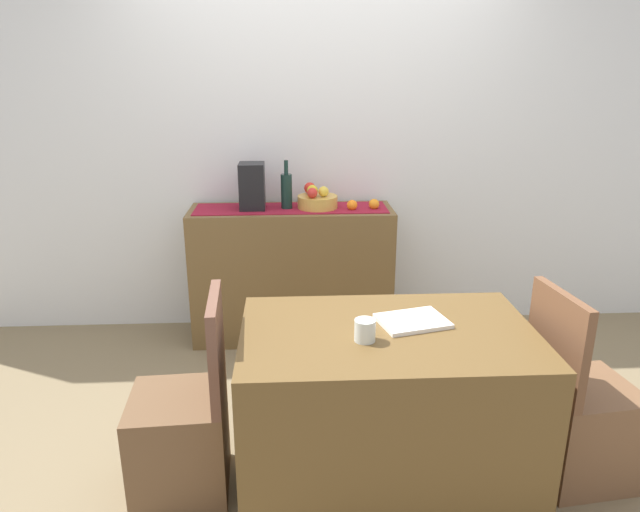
{
  "coord_description": "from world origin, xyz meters",
  "views": [
    {
      "loc": [
        -0.2,
        -2.73,
        1.78
      ],
      "look_at": [
        -0.04,
        0.34,
        0.76
      ],
      "focal_mm": 32.43,
      "sensor_mm": 36.0,
      "label": 1
    }
  ],
  "objects_px": {
    "fruit_bowl": "(318,202)",
    "chair_near_window": "(183,435)",
    "sideboard_console": "(292,274)",
    "dining_table": "(385,408)",
    "coffee_cup": "(365,330)",
    "wine_bottle": "(287,191)",
    "coffee_maker": "(252,187)",
    "open_book": "(413,321)",
    "chair_by_corner": "(579,422)"
  },
  "relations": [
    {
      "from": "fruit_bowl",
      "to": "chair_by_corner",
      "type": "bearing_deg",
      "value": -54.04
    },
    {
      "from": "chair_by_corner",
      "to": "wine_bottle",
      "type": "bearing_deg",
      "value": 130.63
    },
    {
      "from": "coffee_maker",
      "to": "open_book",
      "type": "height_order",
      "value": "coffee_maker"
    },
    {
      "from": "chair_near_window",
      "to": "fruit_bowl",
      "type": "bearing_deg",
      "value": 66.45
    },
    {
      "from": "fruit_bowl",
      "to": "open_book",
      "type": "distance_m",
      "value": 1.49
    },
    {
      "from": "wine_bottle",
      "to": "open_book",
      "type": "height_order",
      "value": "wine_bottle"
    },
    {
      "from": "sideboard_console",
      "to": "chair_near_window",
      "type": "height_order",
      "value": "chair_near_window"
    },
    {
      "from": "chair_near_window",
      "to": "dining_table",
      "type": "bearing_deg",
      "value": -0.06
    },
    {
      "from": "sideboard_console",
      "to": "coffee_maker",
      "type": "relative_size",
      "value": 4.41
    },
    {
      "from": "coffee_maker",
      "to": "coffee_cup",
      "type": "relative_size",
      "value": 3.36
    },
    {
      "from": "sideboard_console",
      "to": "coffee_maker",
      "type": "xyz_separation_m",
      "value": [
        -0.25,
        0.0,
        0.6
      ]
    },
    {
      "from": "fruit_bowl",
      "to": "chair_near_window",
      "type": "distance_m",
      "value": 1.77
    },
    {
      "from": "sideboard_console",
      "to": "coffee_maker",
      "type": "height_order",
      "value": "coffee_maker"
    },
    {
      "from": "open_book",
      "to": "wine_bottle",
      "type": "bearing_deg",
      "value": 95.79
    },
    {
      "from": "dining_table",
      "to": "coffee_cup",
      "type": "bearing_deg",
      "value": -141.59
    },
    {
      "from": "fruit_bowl",
      "to": "coffee_maker",
      "type": "distance_m",
      "value": 0.43
    },
    {
      "from": "dining_table",
      "to": "chair_by_corner",
      "type": "relative_size",
      "value": 1.36
    },
    {
      "from": "wine_bottle",
      "to": "coffee_cup",
      "type": "xyz_separation_m",
      "value": [
        0.31,
        -1.59,
        -0.23
      ]
    },
    {
      "from": "wine_bottle",
      "to": "coffee_cup",
      "type": "distance_m",
      "value": 1.64
    },
    {
      "from": "fruit_bowl",
      "to": "chair_near_window",
      "type": "xyz_separation_m",
      "value": [
        -0.66,
        -1.5,
        -0.67
      ]
    },
    {
      "from": "dining_table",
      "to": "wine_bottle",
      "type": "bearing_deg",
      "value": 105.53
    },
    {
      "from": "sideboard_console",
      "to": "dining_table",
      "type": "height_order",
      "value": "sideboard_console"
    },
    {
      "from": "fruit_bowl",
      "to": "chair_near_window",
      "type": "relative_size",
      "value": 0.29
    },
    {
      "from": "chair_near_window",
      "to": "coffee_cup",
      "type": "bearing_deg",
      "value": -6.57
    },
    {
      "from": "coffee_cup",
      "to": "chair_near_window",
      "type": "height_order",
      "value": "chair_near_window"
    },
    {
      "from": "sideboard_console",
      "to": "dining_table",
      "type": "relative_size",
      "value": 1.08
    },
    {
      "from": "chair_by_corner",
      "to": "coffee_maker",
      "type": "bearing_deg",
      "value": 135.09
    },
    {
      "from": "dining_table",
      "to": "open_book",
      "type": "bearing_deg",
      "value": 29.94
    },
    {
      "from": "coffee_cup",
      "to": "chair_near_window",
      "type": "xyz_separation_m",
      "value": [
        -0.76,
        0.09,
        -0.52
      ]
    },
    {
      "from": "fruit_bowl",
      "to": "chair_near_window",
      "type": "bearing_deg",
      "value": -113.55
    },
    {
      "from": "open_book",
      "to": "chair_by_corner",
      "type": "height_order",
      "value": "chair_by_corner"
    },
    {
      "from": "sideboard_console",
      "to": "dining_table",
      "type": "distance_m",
      "value": 1.56
    },
    {
      "from": "sideboard_console",
      "to": "wine_bottle",
      "type": "xyz_separation_m",
      "value": [
        -0.03,
        0.0,
        0.57
      ]
    },
    {
      "from": "wine_bottle",
      "to": "chair_near_window",
      "type": "relative_size",
      "value": 0.35
    },
    {
      "from": "dining_table",
      "to": "chair_by_corner",
      "type": "xyz_separation_m",
      "value": [
        0.87,
        -0.0,
        -0.1
      ]
    },
    {
      "from": "open_book",
      "to": "coffee_cup",
      "type": "height_order",
      "value": "coffee_cup"
    },
    {
      "from": "sideboard_console",
      "to": "coffee_maker",
      "type": "distance_m",
      "value": 0.65
    },
    {
      "from": "dining_table",
      "to": "open_book",
      "type": "relative_size",
      "value": 4.36
    },
    {
      "from": "sideboard_console",
      "to": "fruit_bowl",
      "type": "xyz_separation_m",
      "value": [
        0.17,
        0.0,
        0.49
      ]
    },
    {
      "from": "fruit_bowl",
      "to": "wine_bottle",
      "type": "bearing_deg",
      "value": 180.0
    },
    {
      "from": "fruit_bowl",
      "to": "coffee_cup",
      "type": "height_order",
      "value": "fruit_bowl"
    },
    {
      "from": "wine_bottle",
      "to": "dining_table",
      "type": "relative_size",
      "value": 0.26
    },
    {
      "from": "dining_table",
      "to": "coffee_cup",
      "type": "distance_m",
      "value": 0.44
    },
    {
      "from": "dining_table",
      "to": "chair_by_corner",
      "type": "height_order",
      "value": "chair_by_corner"
    },
    {
      "from": "wine_bottle",
      "to": "coffee_cup",
      "type": "relative_size",
      "value": 3.54
    },
    {
      "from": "chair_by_corner",
      "to": "chair_near_window",
      "type": "bearing_deg",
      "value": 179.9
    },
    {
      "from": "wine_bottle",
      "to": "coffee_maker",
      "type": "height_order",
      "value": "wine_bottle"
    },
    {
      "from": "fruit_bowl",
      "to": "open_book",
      "type": "xyz_separation_m",
      "value": [
        0.33,
        -1.44,
        -0.19
      ]
    },
    {
      "from": "fruit_bowl",
      "to": "dining_table",
      "type": "height_order",
      "value": "fruit_bowl"
    },
    {
      "from": "sideboard_console",
      "to": "open_book",
      "type": "relative_size",
      "value": 4.71
    }
  ]
}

